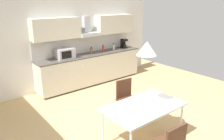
# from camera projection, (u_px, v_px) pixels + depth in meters

# --- Properties ---
(ground_plane) EXTENTS (8.50, 8.26, 0.02)m
(ground_plane) POSITION_uv_depth(u_px,v_px,m) (122.00, 128.00, 4.38)
(ground_plane) COLOR tan
(wall_back) EXTENTS (6.80, 0.10, 2.54)m
(wall_back) POSITION_uv_depth(u_px,v_px,m) (56.00, 44.00, 6.07)
(wall_back) COLOR silver
(wall_back) RESTS_ON ground_plane
(kitchen_counter) EXTENTS (3.35, 0.61, 0.92)m
(kitchen_counter) POSITION_uv_depth(u_px,v_px,m) (92.00, 69.00, 6.62)
(kitchen_counter) COLOR #333333
(kitchen_counter) RESTS_ON ground_plane
(backsplash_tile) EXTENTS (3.33, 0.02, 0.46)m
(backsplash_tile) POSITION_uv_depth(u_px,v_px,m) (86.00, 45.00, 6.61)
(backsplash_tile) COLOR silver
(backsplash_tile) RESTS_ON kitchen_counter
(upper_wall_cabinets) EXTENTS (3.33, 0.40, 0.56)m
(upper_wall_cabinets) POSITION_uv_depth(u_px,v_px,m) (88.00, 26.00, 6.33)
(upper_wall_cabinets) COLOR beige
(microwave) EXTENTS (0.48, 0.35, 0.28)m
(microwave) POSITION_uv_depth(u_px,v_px,m) (65.00, 53.00, 5.93)
(microwave) COLOR #ADADB2
(microwave) RESTS_ON kitchen_counter
(coffee_maker) EXTENTS (0.18, 0.19, 0.30)m
(coffee_maker) POSITION_uv_depth(u_px,v_px,m) (124.00, 44.00, 7.23)
(coffee_maker) COLOR black
(coffee_maker) RESTS_ON kitchen_counter
(bottle_white) EXTENTS (0.06, 0.06, 0.21)m
(bottle_white) POSITION_uv_depth(u_px,v_px,m) (114.00, 47.00, 7.00)
(bottle_white) COLOR white
(bottle_white) RESTS_ON kitchen_counter
(bottle_red) EXTENTS (0.07, 0.07, 0.22)m
(bottle_red) POSITION_uv_depth(u_px,v_px,m) (103.00, 49.00, 6.70)
(bottle_red) COLOR red
(bottle_red) RESTS_ON kitchen_counter
(bottle_brown) EXTENTS (0.08, 0.08, 0.20)m
(bottle_brown) POSITION_uv_depth(u_px,v_px,m) (91.00, 51.00, 6.52)
(bottle_brown) COLOR brown
(bottle_brown) RESTS_ON kitchen_counter
(dining_table) EXTENTS (1.38, 0.81, 0.72)m
(dining_table) POSITION_uv_depth(u_px,v_px,m) (144.00, 108.00, 3.75)
(dining_table) COLOR white
(dining_table) RESTS_ON ground_plane
(chair_far_right) EXTENTS (0.43, 0.43, 0.87)m
(chair_far_right) POSITION_uv_depth(u_px,v_px,m) (126.00, 96.00, 4.57)
(chair_far_right) COLOR #4C2D1E
(chair_far_right) RESTS_ON ground_plane
(pendant_lamp) EXTENTS (0.32, 0.32, 0.22)m
(pendant_lamp) POSITION_uv_depth(u_px,v_px,m) (147.00, 48.00, 3.43)
(pendant_lamp) COLOR silver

